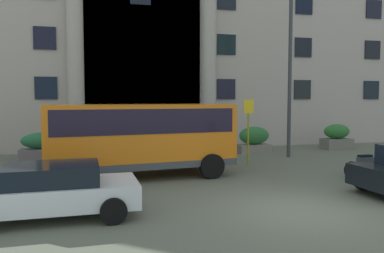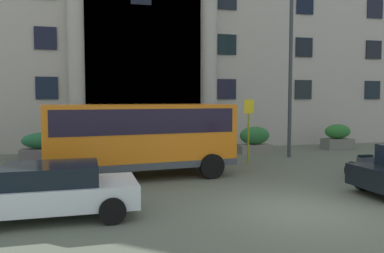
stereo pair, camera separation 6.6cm
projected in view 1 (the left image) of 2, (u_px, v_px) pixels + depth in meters
name	position (u px, v px, depth m)	size (l,w,h in m)	color
ground_plane	(302.00, 214.00, 9.96)	(80.00, 64.00, 0.12)	#5C6150
office_building_facade	(169.00, 25.00, 26.29)	(43.43, 9.68, 15.59)	#B1A699
orange_minibus	(140.00, 134.00, 14.30)	(6.93, 3.38, 2.66)	orange
bus_stop_sign	(248.00, 124.00, 17.16)	(0.44, 0.08, 2.83)	olive
hedge_planter_entrance_left	(154.00, 141.00, 19.18)	(1.63, 0.93, 1.60)	gray
hedge_planter_entrance_right	(44.00, 146.00, 18.55)	(2.15, 0.97, 1.27)	slate
hedge_planter_west	(337.00, 137.00, 22.33)	(1.62, 0.98, 1.42)	slate
hedge_planter_east	(254.00, 140.00, 20.68)	(1.73, 0.85, 1.40)	gray
parked_sedan_second	(52.00, 190.00, 9.42)	(4.11, 2.14, 1.29)	silver
motorcycle_near_kerb	(368.00, 164.00, 14.36)	(2.08, 0.55, 0.89)	black
motorcycle_far_end	(50.00, 182.00, 11.39)	(2.02, 0.55, 0.89)	black
lamppost_plaza_centre	(290.00, 55.00, 18.90)	(0.40, 0.40, 8.66)	#363A3E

